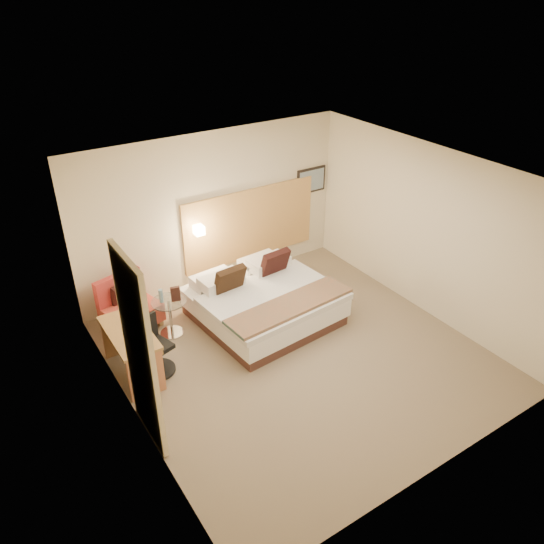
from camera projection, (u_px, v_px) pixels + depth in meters
floor at (298, 355)px, 7.72m from camera, size 4.80×5.00×0.02m
ceiling at (304, 176)px, 6.36m from camera, size 4.80×5.00×0.02m
wall_back at (213, 211)px, 8.86m from camera, size 4.80×0.02×2.70m
wall_front at (450, 381)px, 5.22m from camera, size 4.80×0.02×2.70m
wall_left at (125, 333)px, 5.90m from camera, size 0.02×5.00×2.70m
wall_right at (427, 231)px, 8.18m from camera, size 0.02×5.00×2.70m
headboard_panel at (250, 224)px, 9.36m from camera, size 2.60×0.04×1.30m
art_frame at (311, 180)px, 9.72m from camera, size 0.62×0.03×0.47m
art_canvas at (312, 181)px, 9.71m from camera, size 0.54×0.01×0.39m
lamp_arm at (197, 229)px, 8.73m from camera, size 0.02×0.12×0.02m
lamp_shade at (199, 230)px, 8.69m from camera, size 0.15×0.15×0.15m
curtain at (139, 353)px, 5.81m from camera, size 0.06×0.90×2.42m
bottle_a at (161, 296)px, 7.80m from camera, size 0.08×0.08×0.21m
menu_folder at (175, 294)px, 7.83m from camera, size 0.15×0.08×0.23m
bed at (263, 301)px, 8.35m from camera, size 2.14×2.10×0.98m
lounge_chair at (129, 307)px, 8.18m from camera, size 0.92×0.85×0.82m
side_table at (170, 316)px, 8.00m from camera, size 0.63×0.63×0.58m
desk at (132, 340)px, 7.09m from camera, size 0.52×1.14×0.71m
desk_chair at (154, 350)px, 7.24m from camera, size 0.59×0.59×0.84m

